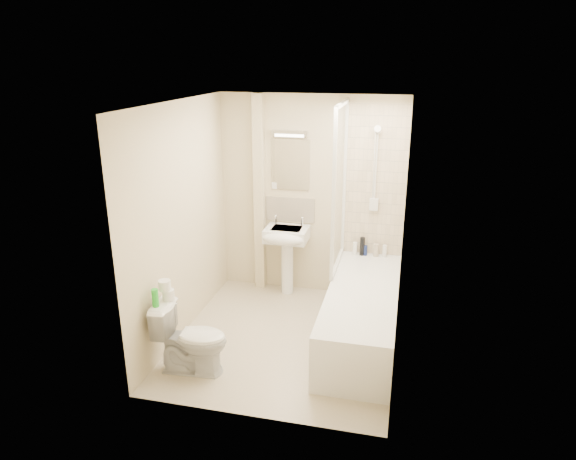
# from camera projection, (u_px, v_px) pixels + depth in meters

# --- Properties ---
(floor) EXTENTS (2.50, 2.50, 0.00)m
(floor) POSITION_uv_depth(u_px,v_px,m) (287.00, 339.00, 5.35)
(floor) COLOR beige
(floor) RESTS_ON ground
(wall_back) EXTENTS (2.20, 0.02, 2.40)m
(wall_back) POSITION_uv_depth(u_px,v_px,m) (311.00, 197.00, 6.11)
(wall_back) COLOR beige
(wall_back) RESTS_ON ground
(wall_left) EXTENTS (0.02, 2.50, 2.40)m
(wall_left) POSITION_uv_depth(u_px,v_px,m) (181.00, 222.00, 5.20)
(wall_left) COLOR beige
(wall_left) RESTS_ON ground
(wall_right) EXTENTS (0.02, 2.50, 2.40)m
(wall_right) POSITION_uv_depth(u_px,v_px,m) (402.00, 239.00, 4.72)
(wall_right) COLOR beige
(wall_right) RESTS_ON ground
(ceiling) EXTENTS (2.20, 2.50, 0.02)m
(ceiling) POSITION_uv_depth(u_px,v_px,m) (286.00, 103.00, 4.57)
(ceiling) COLOR white
(ceiling) RESTS_ON wall_back
(tile_back) EXTENTS (0.70, 0.01, 1.75)m
(tile_back) POSITION_uv_depth(u_px,v_px,m) (375.00, 182.00, 5.87)
(tile_back) COLOR beige
(tile_back) RESTS_ON wall_back
(tile_right) EXTENTS (0.01, 2.10, 1.75)m
(tile_right) POSITION_uv_depth(u_px,v_px,m) (403.00, 209.00, 4.83)
(tile_right) COLOR beige
(tile_right) RESTS_ON wall_right
(pipe_boxing) EXTENTS (0.12, 0.12, 2.40)m
(pipe_boxing) POSITION_uv_depth(u_px,v_px,m) (260.00, 195.00, 6.19)
(pipe_boxing) COLOR beige
(pipe_boxing) RESTS_ON ground
(splashback) EXTENTS (0.60, 0.02, 0.30)m
(splashback) POSITION_uv_depth(u_px,v_px,m) (290.00, 209.00, 6.21)
(splashback) COLOR beige
(splashback) RESTS_ON wall_back
(mirror) EXTENTS (0.46, 0.01, 0.60)m
(mirror) POSITION_uv_depth(u_px,v_px,m) (290.00, 165.00, 6.03)
(mirror) COLOR white
(mirror) RESTS_ON wall_back
(strip_light) EXTENTS (0.42, 0.07, 0.07)m
(strip_light) POSITION_uv_depth(u_px,v_px,m) (290.00, 133.00, 5.89)
(strip_light) COLOR silver
(strip_light) RESTS_ON wall_back
(bathtub) EXTENTS (0.70, 2.10, 0.55)m
(bathtub) POSITION_uv_depth(u_px,v_px,m) (362.00, 313.00, 5.27)
(bathtub) COLOR white
(bathtub) RESTS_ON ground
(shower_screen) EXTENTS (0.04, 0.92, 1.80)m
(shower_screen) POSITION_uv_depth(u_px,v_px,m) (340.00, 187.00, 5.53)
(shower_screen) COLOR white
(shower_screen) RESTS_ON bathtub
(shower_fixture) EXTENTS (0.10, 0.16, 0.99)m
(shower_fixture) POSITION_uv_depth(u_px,v_px,m) (375.00, 173.00, 5.79)
(shower_fixture) COLOR white
(shower_fixture) RESTS_ON wall_back
(pedestal_sink) EXTENTS (0.50, 0.47, 0.97)m
(pedestal_sink) POSITION_uv_depth(u_px,v_px,m) (286.00, 243.00, 6.12)
(pedestal_sink) COLOR white
(pedestal_sink) RESTS_ON ground
(bottle_white_a) EXTENTS (0.05, 0.05, 0.15)m
(bottle_white_a) POSITION_uv_depth(u_px,v_px,m) (355.00, 248.00, 6.09)
(bottle_white_a) COLOR white
(bottle_white_a) RESTS_ON bathtub
(bottle_black_b) EXTENTS (0.06, 0.06, 0.22)m
(bottle_black_b) POSITION_uv_depth(u_px,v_px,m) (362.00, 246.00, 6.06)
(bottle_black_b) COLOR black
(bottle_black_b) RESTS_ON bathtub
(bottle_blue) EXTENTS (0.05, 0.05, 0.12)m
(bottle_blue) POSITION_uv_depth(u_px,v_px,m) (365.00, 250.00, 6.07)
(bottle_blue) COLOR navy
(bottle_blue) RESTS_ON bathtub
(bottle_cream) EXTENTS (0.06, 0.06, 0.15)m
(bottle_cream) POSITION_uv_depth(u_px,v_px,m) (376.00, 250.00, 6.04)
(bottle_cream) COLOR #C7B499
(bottle_cream) RESTS_ON bathtub
(bottle_white_b) EXTENTS (0.05, 0.05, 0.15)m
(bottle_white_b) POSITION_uv_depth(u_px,v_px,m) (385.00, 251.00, 6.02)
(bottle_white_b) COLOR white
(bottle_white_b) RESTS_ON bathtub
(toilet) EXTENTS (0.46, 0.71, 0.67)m
(toilet) POSITION_uv_depth(u_px,v_px,m) (191.00, 338.00, 4.71)
(toilet) COLOR white
(toilet) RESTS_ON ground
(toilet_roll_lower) EXTENTS (0.11, 0.11, 0.10)m
(toilet_roll_lower) POSITION_uv_depth(u_px,v_px,m) (168.00, 295.00, 4.69)
(toilet_roll_lower) COLOR white
(toilet_roll_lower) RESTS_ON toilet
(toilet_roll_upper) EXTENTS (0.11, 0.11, 0.10)m
(toilet_roll_upper) POSITION_uv_depth(u_px,v_px,m) (165.00, 285.00, 4.66)
(toilet_roll_upper) COLOR white
(toilet_roll_upper) RESTS_ON toilet_roll_lower
(green_bottle) EXTENTS (0.06, 0.06, 0.17)m
(green_bottle) POSITION_uv_depth(u_px,v_px,m) (155.00, 298.00, 4.56)
(green_bottle) COLOR green
(green_bottle) RESTS_ON toilet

